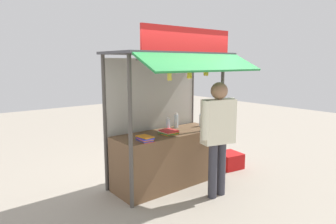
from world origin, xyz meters
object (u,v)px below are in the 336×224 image
vendor_person (218,129)px  banana_bunch_rightmost (190,74)px  water_bottle_front_left (176,121)px  magazine_stack_center (211,127)px  banana_bunch_inner_right (206,72)px  water_bottle_rear_center (168,125)px  plastic_crate (229,160)px  magazine_stack_back_left (169,132)px  banana_bunch_inner_left (169,76)px  water_bottle_left (201,120)px  magazine_stack_far_left (145,139)px

vendor_person → banana_bunch_rightmost: bearing=135.8°
water_bottle_front_left → magazine_stack_center: water_bottle_front_left is taller
magazine_stack_center → water_bottle_front_left: bearing=130.9°
banana_bunch_inner_right → vendor_person: 0.95m
water_bottle_rear_center → plastic_crate: water_bottle_rear_center is taller
banana_bunch_inner_right → banana_bunch_rightmost: bearing=-179.7°
magazine_stack_center → banana_bunch_inner_right: 1.07m
banana_bunch_inner_right → vendor_person: size_ratio=0.14×
banana_bunch_rightmost → vendor_person: banana_bunch_rightmost is taller
magazine_stack_back_left → banana_bunch_inner_right: 1.16m
banana_bunch_inner_left → plastic_crate: 2.50m
magazine_stack_center → banana_bunch_inner_left: (-1.10, -0.19, 0.95)m
vendor_person → plastic_crate: bearing=46.8°
water_bottle_front_left → water_bottle_rear_center: bearing=-154.2°
water_bottle_rear_center → vendor_person: size_ratio=0.13×
water_bottle_left → magazine_stack_far_left: water_bottle_left is taller
plastic_crate → water_bottle_front_left: bearing=162.3°
magazine_stack_back_left → vendor_person: vendor_person is taller
banana_bunch_inner_left → banana_bunch_inner_right: bearing=0.1°
plastic_crate → banana_bunch_inner_left: bearing=-170.2°
magazine_stack_far_left → banana_bunch_rightmost: size_ratio=0.99×
water_bottle_front_left → banana_bunch_rightmost: 1.12m
banana_bunch_inner_right → banana_bunch_inner_left: bearing=-179.9°
water_bottle_front_left → banana_bunch_inner_left: size_ratio=0.92×
banana_bunch_rightmost → vendor_person: bearing=-59.4°
water_bottle_rear_center → magazine_stack_back_left: (-0.11, -0.15, -0.08)m
water_bottle_front_left → plastic_crate: bearing=-17.7°
banana_bunch_inner_left → vendor_person: bearing=-32.3°
banana_bunch_inner_right → magazine_stack_far_left: bearing=168.1°
magazine_stack_center → banana_bunch_inner_left: bearing=-170.4°
water_bottle_rear_center → banana_bunch_inner_left: 1.08m
water_bottle_left → plastic_crate: 1.10m
banana_bunch_inner_left → vendor_person: banana_bunch_inner_left is taller
water_bottle_rear_center → banana_bunch_inner_right: 1.11m
banana_bunch_inner_right → water_bottle_front_left: bearing=96.0°
magazine_stack_back_left → banana_bunch_inner_left: banana_bunch_inner_left is taller
water_bottle_front_left → magazine_stack_back_left: water_bottle_front_left is taller
water_bottle_left → banana_bunch_inner_right: 1.09m
water_bottle_rear_center → vendor_person: (0.25, -0.91, 0.05)m
water_bottle_left → banana_bunch_inner_left: size_ratio=0.80×
magazine_stack_back_left → banana_bunch_inner_right: bearing=-36.0°
water_bottle_left → magazine_stack_far_left: (-1.41, -0.24, -0.07)m
magazine_stack_back_left → water_bottle_front_left: bearing=35.8°
magazine_stack_far_left → banana_bunch_rightmost: bearing=-18.1°
water_bottle_front_left → banana_bunch_inner_right: (0.07, -0.65, 0.90)m
banana_bunch_inner_right → banana_bunch_rightmost: same height
magazine_stack_far_left → banana_bunch_inner_right: (1.04, -0.22, 0.98)m
banana_bunch_rightmost → vendor_person: 0.94m
water_bottle_rear_center → magazine_stack_back_left: 0.21m
banana_bunch_rightmost → water_bottle_left: bearing=32.4°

